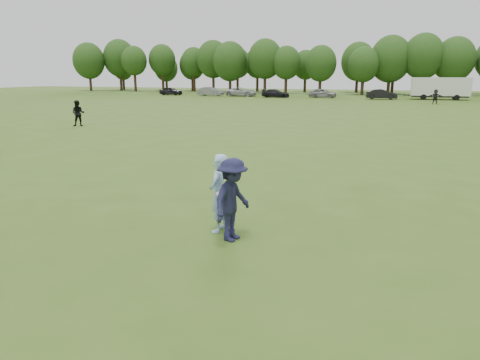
{
  "coord_description": "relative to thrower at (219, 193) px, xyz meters",
  "views": [
    {
      "loc": [
        4.1,
        -9.3,
        3.68
      ],
      "look_at": [
        0.61,
        0.48,
        1.1
      ],
      "focal_mm": 32.0,
      "sensor_mm": 36.0,
      "label": 1
    }
  ],
  "objects": [
    {
      "name": "car_a",
      "position": [
        -34.27,
        60.62,
        -0.23
      ],
      "size": [
        4.25,
        1.86,
        1.42
      ],
      "primitive_type": "imported",
      "rotation": [
        0.0,
        0.0,
        1.53
      ],
      "color": "black",
      "rests_on": "ground"
    },
    {
      "name": "car_c",
      "position": [
        -20.93,
        60.99,
        -0.2
      ],
      "size": [
        5.31,
        2.45,
        1.48
      ],
      "primitive_type": "imported",
      "rotation": [
        0.0,
        0.0,
        1.57
      ],
      "color": "#ABABAF",
      "rests_on": "ground"
    },
    {
      "name": "defender",
      "position": [
        0.51,
        -0.43,
        0.01
      ],
      "size": [
        0.93,
        1.34,
        1.9
      ],
      "primitive_type": "imported",
      "rotation": [
        0.0,
        0.0,
        1.37
      ],
      "color": "#1B1C3C",
      "rests_on": "ground"
    },
    {
      "name": "car_e",
      "position": [
        -7.16,
        60.86,
        -0.2
      ],
      "size": [
        4.47,
        2.04,
        1.49
      ],
      "primitive_type": "imported",
      "rotation": [
        0.0,
        0.0,
        1.51
      ],
      "color": "gray",
      "rests_on": "ground"
    },
    {
      "name": "treeline",
      "position": [
        2.45,
        77.21,
        5.32
      ],
      "size": [
        130.35,
        18.39,
        11.74
      ],
      "color": "#332114",
      "rests_on": "ground"
    },
    {
      "name": "player_far_a",
      "position": [
        -17.68,
        16.34,
        -0.01
      ],
      "size": [
        1.12,
        1.04,
        1.85
      ],
      "primitive_type": "imported",
      "rotation": [
        0.0,
        0.0,
        0.49
      ],
      "color": "black",
      "rests_on": "ground"
    },
    {
      "name": "car_f",
      "position": [
        1.88,
        59.26,
        -0.2
      ],
      "size": [
        4.55,
        1.7,
        1.49
      ],
      "primitive_type": "imported",
      "rotation": [
        0.0,
        0.0,
        1.6
      ],
      "color": "black",
      "rests_on": "ground"
    },
    {
      "name": "thrower",
      "position": [
        0.0,
        0.0,
        0.0
      ],
      "size": [
        0.47,
        0.7,
        1.88
      ],
      "primitive_type": "imported",
      "rotation": [
        0.0,
        0.0,
        -1.54
      ],
      "color": "#99BFEC",
      "rests_on": "ground"
    },
    {
      "name": "player_far_d",
      "position": [
        8.56,
        50.75,
        -0.02
      ],
      "size": [
        1.7,
        0.55,
        1.83
      ],
      "primitive_type": "imported",
      "rotation": [
        0.0,
        0.0,
        -0.0
      ],
      "color": "black",
      "rests_on": "ground"
    },
    {
      "name": "cargo_trailer",
      "position": [
        9.91,
        61.29,
        0.84
      ],
      "size": [
        9.0,
        2.75,
        3.2
      ],
      "color": "silver",
      "rests_on": "ground"
    },
    {
      "name": "car_b",
      "position": [
        -26.47,
        60.37,
        -0.18
      ],
      "size": [
        4.65,
        1.76,
        1.52
      ],
      "primitive_type": "imported",
      "rotation": [
        0.0,
        0.0,
        1.54
      ],
      "color": "slate",
      "rests_on": "ground"
    },
    {
      "name": "disc_in_play",
      "position": [
        0.18,
        -0.24,
        0.07
      ],
      "size": [
        0.3,
        0.3,
        0.06
      ],
      "color": "white",
      "rests_on": "ground"
    },
    {
      "name": "ground",
      "position": [
        -0.36,
        0.31,
        -0.94
      ],
      "size": [
        200.0,
        200.0,
        0.0
      ],
      "primitive_type": "plane",
      "color": "#365317",
      "rests_on": "ground"
    },
    {
      "name": "car_d",
      "position": [
        -14.48,
        59.22,
        -0.29
      ],
      "size": [
        4.58,
        2.05,
        1.31
      ],
      "primitive_type": "imported",
      "rotation": [
        0.0,
        0.0,
        1.62
      ],
      "color": "black",
      "rests_on": "ground"
    }
  ]
}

